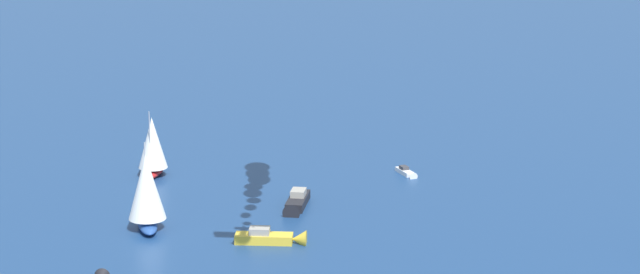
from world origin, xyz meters
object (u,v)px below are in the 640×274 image
at_px(sailboat_ahead, 147,191).
at_px(motorboat_outer_ring_b, 274,238).
at_px(motorboat_trailing, 296,203).
at_px(motorboat_mid_cluster, 407,173).
at_px(sailboat_offshore, 152,146).

relative_size(sailboat_ahead, motorboat_outer_ring_b, 1.34).
height_order(motorboat_trailing, motorboat_mid_cluster, motorboat_trailing).
distance_m(sailboat_offshore, motorboat_mid_cluster, 39.62).
bearing_deg(sailboat_offshore, motorboat_mid_cluster, 131.76).
height_order(motorboat_trailing, sailboat_ahead, sailboat_ahead).
height_order(sailboat_offshore, motorboat_trailing, sailboat_offshore).
bearing_deg(sailboat_offshore, motorboat_outer_ring_b, 73.44).
xyz_separation_m(sailboat_offshore, motorboat_mid_cluster, (-26.22, 29.37, -4.40)).
relative_size(sailboat_offshore, motorboat_mid_cluster, 2.00).
xyz_separation_m(motorboat_mid_cluster, motorboat_outer_ring_b, (36.73, 5.98, 0.32)).
bearing_deg(sailboat_ahead, motorboat_trailing, 156.04).
bearing_deg(motorboat_mid_cluster, sailboat_ahead, -13.76).
bearing_deg(motorboat_trailing, sailboat_ahead, -23.96).
relative_size(sailboat_offshore, sailboat_ahead, 0.88).
bearing_deg(motorboat_outer_ring_b, motorboat_mid_cluster, -170.76).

